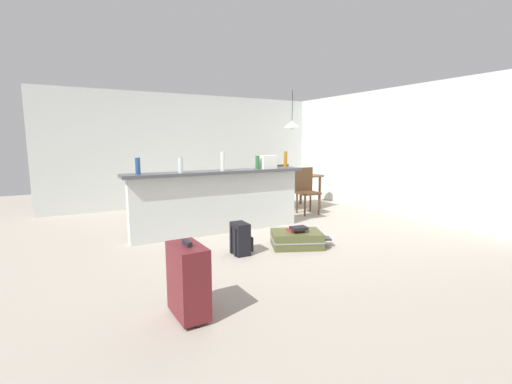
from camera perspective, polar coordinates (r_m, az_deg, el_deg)
name	(u,v)px	position (r m, az deg, el deg)	size (l,w,h in m)	color
ground_plane	(261,234)	(5.81, 0.77, -6.70)	(13.00, 13.00, 0.05)	#ADA393
wall_back	(196,150)	(8.40, -9.68, 6.67)	(6.60, 0.10, 2.50)	silver
wall_right	(382,151)	(7.80, 19.57, 6.17)	(0.10, 6.00, 2.50)	silver
partition_half_wall	(219,203)	(5.71, -5.94, -1.84)	(2.80, 0.20, 0.96)	silver
bar_countertop	(219,172)	(5.64, -6.02, 3.20)	(2.96, 0.40, 0.05)	#4C4C51
bottle_blue	(138,166)	(5.25, -18.48, 3.98)	(0.07, 0.07, 0.24)	#284C89
bottle_clear	(181,165)	(5.33, -12.03, 4.21)	(0.07, 0.07, 0.22)	silver
bottle_white	(223,161)	(5.55, -5.40, 4.91)	(0.06, 0.06, 0.30)	silver
bottle_green	(257,162)	(5.87, 0.24, 4.78)	(0.07, 0.07, 0.22)	#2D6B38
bottle_amber	(285,160)	(6.19, 4.75, 5.22)	(0.06, 0.06, 0.28)	#9E661E
grocery_bag	(268,162)	(5.98, 1.92, 4.83)	(0.26, 0.18, 0.22)	silver
dining_table	(292,179)	(7.71, 5.83, 2.09)	(1.10, 0.80, 0.74)	brown
dining_chair_near_partition	(306,188)	(7.24, 8.04, 0.60)	(0.44, 0.44, 0.93)	#4C331E
dining_chair_far_side	(279,182)	(8.19, 3.66, 1.57)	(0.45, 0.45, 0.93)	#4C331E
pendant_lamp	(292,124)	(7.57, 5.81, 10.80)	(0.34, 0.34, 0.81)	black
suitcase_flat_olive	(297,239)	(5.05, 6.58, -7.53)	(0.89, 0.73, 0.22)	#51562D
backpack_black	(241,239)	(4.68, -2.47, -7.57)	(0.26, 0.28, 0.42)	black
suitcase_upright_maroon	(188,280)	(3.10, -10.86, -13.74)	(0.25, 0.45, 0.67)	maroon
book_stack	(297,229)	(5.00, 6.65, -5.91)	(0.24, 0.27, 0.08)	#AD2D2D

